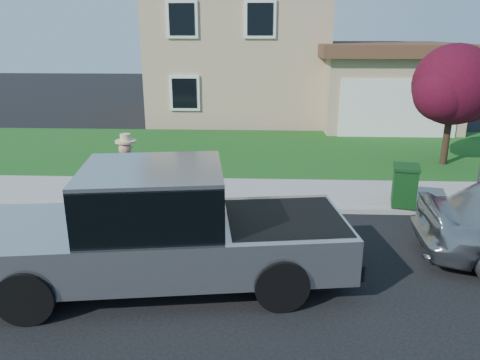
# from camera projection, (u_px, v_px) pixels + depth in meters

# --- Properties ---
(ground) EXTENTS (80.00, 80.00, 0.00)m
(ground) POSITION_uv_depth(u_px,v_px,m) (199.00, 268.00, 8.61)
(ground) COLOR black
(ground) RESTS_ON ground
(curb) EXTENTS (40.00, 0.20, 0.12)m
(curb) POSITION_uv_depth(u_px,v_px,m) (256.00, 209.00, 11.30)
(curb) COLOR gray
(curb) RESTS_ON ground
(sidewalk) EXTENTS (40.00, 2.00, 0.15)m
(sidewalk) POSITION_uv_depth(u_px,v_px,m) (256.00, 193.00, 12.35)
(sidewalk) COLOR gray
(sidewalk) RESTS_ON ground
(lawn) EXTENTS (40.00, 7.00, 0.10)m
(lawn) POSITION_uv_depth(u_px,v_px,m) (258.00, 152.00, 16.63)
(lawn) COLOR #144616
(lawn) RESTS_ON ground
(house) EXTENTS (14.00, 11.30, 6.85)m
(house) POSITION_uv_depth(u_px,v_px,m) (266.00, 51.00, 23.16)
(house) COLOR tan
(house) RESTS_ON ground
(pickup_truck) EXTENTS (6.53, 2.96, 2.07)m
(pickup_truck) POSITION_uv_depth(u_px,v_px,m) (163.00, 230.00, 7.86)
(pickup_truck) COLOR black
(pickup_truck) RESTS_ON ground
(woman) EXTENTS (0.77, 0.66, 1.96)m
(woman) POSITION_uv_depth(u_px,v_px,m) (128.00, 178.00, 10.79)
(woman) COLOR tan
(woman) RESTS_ON ground
(ornamental_tree) EXTENTS (2.72, 2.45, 3.73)m
(ornamental_tree) POSITION_uv_depth(u_px,v_px,m) (454.00, 88.00, 14.23)
(ornamental_tree) COLOR black
(ornamental_tree) RESTS_ON lawn
(trash_bin) EXTENTS (0.74, 0.81, 0.98)m
(trash_bin) POSITION_uv_depth(u_px,v_px,m) (405.00, 185.00, 11.16)
(trash_bin) COLOR #0E3412
(trash_bin) RESTS_ON sidewalk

